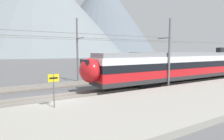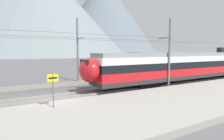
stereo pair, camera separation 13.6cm
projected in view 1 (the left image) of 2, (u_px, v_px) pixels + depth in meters
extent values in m
plane|color=#565659|center=(55.00, 103.00, 14.66)|extent=(400.00, 400.00, 0.00)
cube|color=gray|center=(77.00, 120.00, 10.36)|extent=(120.00, 8.00, 0.40)
cube|color=#6B6359|center=(52.00, 99.00, 15.56)|extent=(120.00, 3.00, 0.12)
cube|color=gray|center=(54.00, 99.00, 14.93)|extent=(120.00, 0.07, 0.16)
cube|color=gray|center=(50.00, 95.00, 16.16)|extent=(120.00, 0.07, 0.16)
cube|color=#6B6359|center=(40.00, 87.00, 20.64)|extent=(120.00, 3.00, 0.12)
cube|color=gray|center=(41.00, 87.00, 20.01)|extent=(120.00, 0.07, 0.16)
cube|color=gray|center=(39.00, 85.00, 21.24)|extent=(120.00, 0.07, 0.16)
cube|color=#2D2D30|center=(199.00, 74.00, 25.33)|extent=(31.22, 2.98, 0.45)
cube|color=red|center=(199.00, 69.00, 25.27)|extent=(31.22, 2.98, 0.85)
cube|color=black|center=(200.00, 63.00, 25.18)|extent=(31.22, 3.02, 0.75)
cube|color=white|center=(200.00, 58.00, 25.11)|extent=(31.22, 2.98, 0.65)
cube|color=gray|center=(200.00, 54.00, 25.06)|extent=(30.92, 2.78, 0.45)
cube|color=black|center=(144.00, 83.00, 20.51)|extent=(2.80, 2.39, 0.42)
ellipsoid|color=red|center=(90.00, 70.00, 17.06)|extent=(1.80, 2.75, 2.25)
cube|color=black|center=(85.00, 66.00, 16.77)|extent=(0.16, 1.79, 1.19)
cube|color=black|center=(220.00, 50.00, 27.35)|extent=(0.90, 0.70, 0.70)
cube|color=#2D2D30|center=(204.00, 67.00, 35.55)|extent=(33.87, 2.89, 0.45)
cube|color=#1E6638|center=(205.00, 64.00, 35.48)|extent=(33.87, 2.89, 0.85)
cube|color=black|center=(205.00, 60.00, 35.40)|extent=(33.87, 2.93, 0.75)
cube|color=beige|center=(205.00, 56.00, 35.33)|extent=(33.87, 2.89, 0.65)
cube|color=gray|center=(205.00, 53.00, 35.27)|extent=(33.57, 2.69, 0.45)
cube|color=black|center=(165.00, 73.00, 30.31)|extent=(2.80, 2.31, 0.42)
ellipsoid|color=#1E6638|center=(130.00, 63.00, 26.61)|extent=(1.80, 2.66, 2.25)
cube|color=black|center=(127.00, 61.00, 26.32)|extent=(0.16, 1.73, 1.19)
cube|color=black|center=(221.00, 50.00, 37.77)|extent=(0.90, 0.70, 0.70)
cylinder|color=slate|center=(169.00, 54.00, 19.87)|extent=(0.24, 0.24, 7.48)
cube|color=slate|center=(164.00, 38.00, 20.37)|extent=(0.10, 1.87, 0.10)
cylinder|color=#473823|center=(159.00, 41.00, 21.07)|extent=(41.38, 0.02, 0.02)
cylinder|color=slate|center=(77.00, 50.00, 24.72)|extent=(0.24, 0.24, 8.34)
cube|color=slate|center=(80.00, 38.00, 23.63)|extent=(0.10, 2.49, 0.10)
cylinder|color=#473823|center=(83.00, 40.00, 22.71)|extent=(41.38, 0.02, 0.02)
cylinder|color=#59595B|center=(54.00, 91.00, 11.99)|extent=(0.08, 0.08, 2.18)
cube|color=yellow|center=(53.00, 78.00, 11.90)|extent=(0.70, 0.06, 0.50)
cube|color=black|center=(54.00, 78.00, 11.87)|extent=(0.52, 0.01, 0.10)
cone|color=slate|center=(36.00, 7.00, 160.29)|extent=(152.71, 152.71, 83.90)
cone|color=slate|center=(102.00, 16.00, 224.74)|extent=(131.36, 131.36, 92.62)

